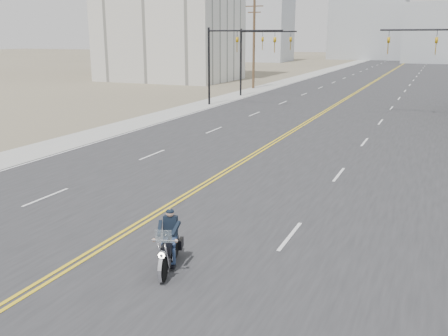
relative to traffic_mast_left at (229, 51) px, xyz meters
name	(u,v)px	position (x,y,z in m)	size (l,w,h in m)	color
ground_plane	(82,260)	(8.98, -32.00, -4.94)	(400.00, 400.00, 0.00)	#776D56
road	(380,78)	(8.98, 38.00, -4.93)	(20.00, 200.00, 0.01)	#303033
sidewalk_left	(306,76)	(-2.52, 38.00, -4.93)	(3.00, 200.00, 0.01)	#A5A5A0
traffic_mast_left	(229,51)	(0.00, 0.00, 0.00)	(7.10, 0.26, 7.00)	black
traffic_mast_right	(446,54)	(17.95, 0.00, 0.00)	(7.10, 0.26, 7.00)	black
traffic_mast_far	(256,50)	(-0.33, 8.00, -0.06)	(6.10, 0.26, 7.00)	black
utility_pole_left	(254,43)	(-3.52, 16.00, 0.54)	(2.20, 0.30, 10.50)	brown
haze_bldg_a	(262,17)	(-26.02, 83.00, 6.06)	(14.00, 12.00, 22.00)	#B7BCC6
haze_bldg_b	(444,33)	(16.98, 93.00, 2.06)	(18.00, 14.00, 14.00)	#ADB2B7
haze_bldg_d	(369,12)	(-3.02, 108.00, 8.06)	(20.00, 15.00, 26.00)	#ADB2B7
haze_bldg_f	(231,30)	(-41.02, 98.00, 3.06)	(12.00, 12.00, 16.00)	#ADB2B7
motorcyclist	(169,241)	(11.55, -31.50, -4.12)	(0.90, 2.09, 1.63)	black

